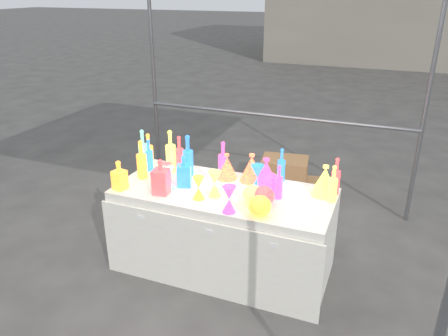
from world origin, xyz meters
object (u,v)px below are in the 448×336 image
at_px(display_table, 224,230).
at_px(hourglass_0, 167,175).
at_px(bottle_0, 149,150).
at_px(lampshade_0, 227,166).
at_px(decanter_0, 119,175).
at_px(globe_0, 260,207).
at_px(cardboard_box_closed, 284,174).

xyz_separation_m(display_table, hourglass_0, (-0.48, -0.08, 0.48)).
xyz_separation_m(bottle_0, lampshade_0, (0.77, 0.02, -0.05)).
distance_m(decanter_0, globe_0, 1.22).
distance_m(bottle_0, lampshade_0, 0.77).
relative_size(bottle_0, decanter_0, 1.28).
distance_m(decanter_0, hourglass_0, 0.39).
relative_size(globe_0, lampshade_0, 0.77).
height_order(display_table, cardboard_box_closed, display_table).
xyz_separation_m(cardboard_box_closed, hourglass_0, (-0.56, -1.86, 0.65)).
bearing_deg(hourglass_0, lampshade_0, 38.85).
bearing_deg(display_table, bottle_0, 164.41).
relative_size(cardboard_box_closed, decanter_0, 2.16).
xyz_separation_m(display_table, bottle_0, (-0.84, 0.23, 0.54)).
height_order(bottle_0, globe_0, bottle_0).
bearing_deg(globe_0, decanter_0, 179.57).
relative_size(cardboard_box_closed, globe_0, 3.13).
height_order(bottle_0, lampshade_0, bottle_0).
distance_m(globe_0, lampshade_0, 0.72).
xyz_separation_m(display_table, decanter_0, (-0.81, -0.29, 0.50)).
relative_size(cardboard_box_closed, lampshade_0, 2.40).
xyz_separation_m(decanter_0, lampshade_0, (0.74, 0.54, -0.01)).
distance_m(display_table, globe_0, 0.67).
height_order(decanter_0, hourglass_0, decanter_0).
bearing_deg(decanter_0, display_table, 30.41).
relative_size(display_table, globe_0, 10.55).
bearing_deg(decanter_0, lampshade_0, 46.91).
relative_size(hourglass_0, lampshade_0, 0.88).
xyz_separation_m(bottle_0, decanter_0, (0.03, -0.52, -0.04)).
distance_m(cardboard_box_closed, lampshade_0, 1.67).
xyz_separation_m(cardboard_box_closed, globe_0, (0.32, -2.07, 0.62)).
height_order(hourglass_0, lampshade_0, lampshade_0).
relative_size(display_table, cardboard_box_closed, 3.37).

